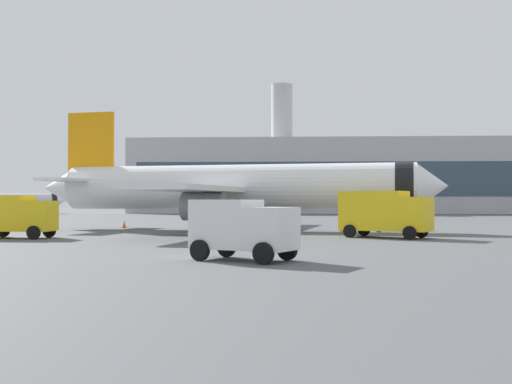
# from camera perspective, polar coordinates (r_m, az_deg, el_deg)

# --- Properties ---
(airplane_at_gate) EXTENTS (35.65, 32.34, 10.50)m
(airplane_at_gate) POSITION_cam_1_polar(r_m,az_deg,el_deg) (52.14, -2.21, 0.42)
(airplane_at_gate) COLOR white
(airplane_at_gate) RESTS_ON ground
(service_truck) EXTENTS (4.93, 2.78, 2.90)m
(service_truck) POSITION_cam_1_polar(r_m,az_deg,el_deg) (44.39, -21.36, -1.96)
(service_truck) COLOR yellow
(service_truck) RESTS_ON ground
(fuel_truck) EXTENTS (6.40, 5.05, 3.20)m
(fuel_truck) POSITION_cam_1_polar(r_m,az_deg,el_deg) (42.81, 11.87, -1.82)
(fuel_truck) COLOR yellow
(fuel_truck) RESTS_ON ground
(cargo_van) EXTENTS (4.83, 3.87, 2.60)m
(cargo_van) POSITION_cam_1_polar(r_m,az_deg,el_deg) (26.09, -1.28, -3.23)
(cargo_van) COLOR white
(cargo_van) RESTS_ON ground
(safety_cone_near) EXTENTS (0.44, 0.44, 0.72)m
(safety_cone_near) POSITION_cam_1_polar(r_m,az_deg,el_deg) (52.76, 15.70, -3.15)
(safety_cone_near) COLOR #F2590C
(safety_cone_near) RESTS_ON ground
(safety_cone_mid) EXTENTS (0.44, 0.44, 0.68)m
(safety_cone_mid) POSITION_cam_1_polar(r_m,az_deg,el_deg) (58.03, -12.18, -2.96)
(safety_cone_mid) COLOR #F2590C
(safety_cone_mid) RESTS_ON ground
(safety_cone_far) EXTENTS (0.44, 0.44, 0.70)m
(safety_cone_far) POSITION_cam_1_polar(r_m,az_deg,el_deg) (50.76, 7.96, -3.28)
(safety_cone_far) COLOR #F2590C
(safety_cone_far) RESTS_ON ground
(terminal_building) EXTENTS (87.38, 20.91, 26.74)m
(terminal_building) POSITION_cam_1_polar(r_m,az_deg,el_deg) (128.05, 8.39, 1.43)
(terminal_building) COLOR #B2B2B7
(terminal_building) RESTS_ON ground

